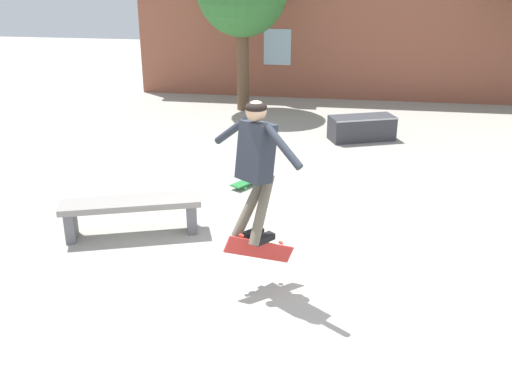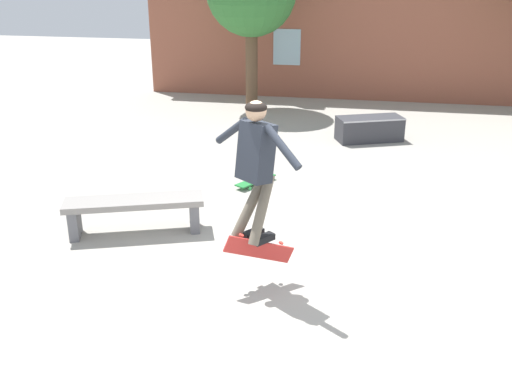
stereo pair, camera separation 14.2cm
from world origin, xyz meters
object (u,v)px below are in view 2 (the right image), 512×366
skateboard_flipping (259,249)px  skater (256,159)px  park_bench (134,208)px  skateboard_resting (256,180)px  skate_ledge (369,129)px

skateboard_flipping → skater: bearing=104.5°
park_bench → skateboard_resting: bearing=39.5°
skateboard_resting → skater: bearing=42.5°
skate_ledge → skateboard_flipping: bearing=-123.0°
skateboard_flipping → skateboard_resting: (-0.61, 3.01, -0.38)m
skater → skateboard_flipping: 1.01m
park_bench → skater: size_ratio=1.19×
skate_ledge → park_bench: bearing=-143.6°
park_bench → skateboard_flipping: (1.83, -1.00, 0.10)m
skateboard_flipping → skate_ledge: bearing=47.6°
park_bench → skate_ledge: park_bench is taller
skate_ledge → skateboard_resting: (-1.77, -2.79, -0.17)m
skate_ledge → skateboard_flipping: 5.92m
skate_ledge → skater: bearing=-123.5°
skateboard_flipping → skateboard_resting: size_ratio=0.94×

